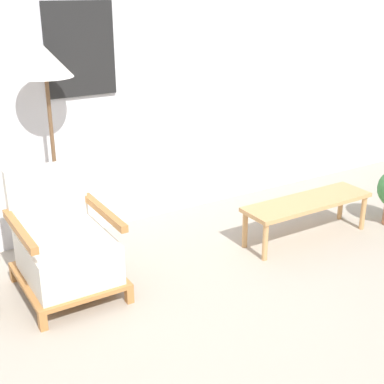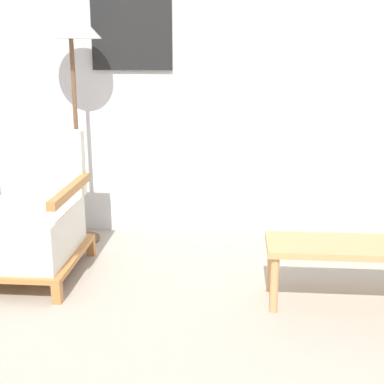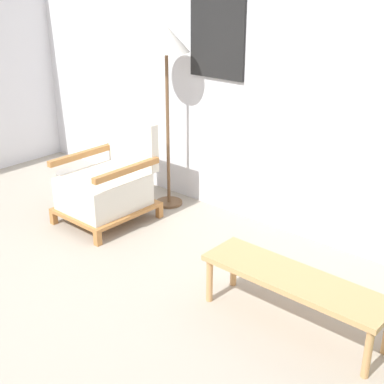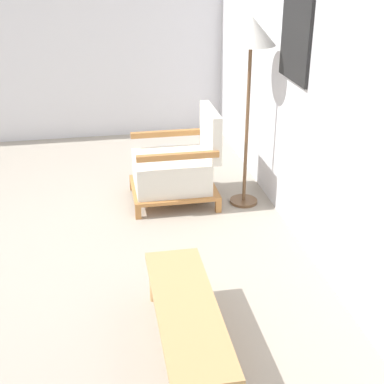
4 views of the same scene
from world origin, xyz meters
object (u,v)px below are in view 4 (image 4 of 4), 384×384
object	(u,v)px
floor_lamp	(251,42)
vase	(168,161)
coffee_table	(187,312)
armchair	(177,168)

from	to	relation	value
floor_lamp	vase	bearing A→B (deg)	-141.94
floor_lamp	coffee_table	size ratio (longest dim) A/B	1.38
armchair	coffee_table	size ratio (longest dim) A/B	0.72
floor_lamp	coffee_table	xyz separation A→B (m)	(1.85, -0.84, -1.12)
armchair	floor_lamp	size ratio (longest dim) A/B	0.52
armchair	coffee_table	bearing A→B (deg)	-7.26
armchair	coffee_table	xyz separation A→B (m)	(2.01, -0.26, -0.01)
coffee_table	vase	world-z (taller)	coffee_table
armchair	floor_lamp	bearing A→B (deg)	74.82
armchair	floor_lamp	xyz separation A→B (m)	(0.16, 0.59, 1.11)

